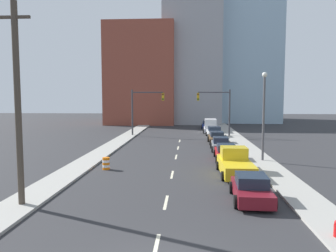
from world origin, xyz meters
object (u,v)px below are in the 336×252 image
sedan_blue (207,125)px  traffic_signal_left (141,106)px  street_lamp (264,110)px  box_truck_silver (210,126)px  pickup_truck_yellow (235,164)px  traffic_barrel (106,163)px  sedan_maroon (251,189)px  sedan_white (214,132)px  utility_pole_left_near (18,104)px  sedan_brown (217,138)px  sedan_red (226,153)px  traffic_signal_right (220,106)px  sedan_gray (220,144)px

sedan_blue → traffic_signal_left: bearing=-126.6°
street_lamp → box_truck_silver: (-3.05, 23.61, -3.53)m
pickup_truck_yellow → box_truck_silver: bearing=89.0°
traffic_barrel → sedan_maroon: bearing=-35.7°
sedan_maroon → traffic_signal_left: bearing=111.7°
sedan_white → utility_pole_left_near: bearing=-113.7°
sedan_brown → box_truck_silver: box_truck_silver is taller
sedan_white → box_truck_silver: 6.24m
sedan_red → sedan_blue: size_ratio=1.04×
sedan_red → traffic_signal_right: bearing=87.6°
sedan_white → box_truck_silver: size_ratio=0.75×
sedan_gray → sedan_white: size_ratio=0.95×
sedan_blue → pickup_truck_yellow: bearing=-86.7°
traffic_signal_right → sedan_blue: (-1.10, 12.27, -3.73)m
traffic_signal_left → traffic_barrel: 22.35m
utility_pole_left_near → sedan_white: utility_pole_left_near is taller
sedan_maroon → sedan_gray: size_ratio=1.00×
utility_pole_left_near → sedan_red: 18.53m
utility_pole_left_near → street_lamp: utility_pole_left_near is taller
traffic_barrel → box_truck_silver: bearing=70.3°
traffic_signal_right → traffic_signal_left: bearing=180.0°
sedan_white → sedan_gray: bearing=-92.7°
utility_pole_left_near → sedan_gray: (11.96, 18.58, -4.67)m
traffic_signal_left → sedan_gray: 16.38m
street_lamp → pickup_truck_yellow: street_lamp is taller
traffic_signal_left → sedan_maroon: bearing=-70.4°
traffic_signal_right → traffic_barrel: 24.84m
sedan_maroon → sedan_red: 11.63m
sedan_gray → sedan_brown: bearing=90.5°
sedan_maroon → traffic_signal_right: bearing=90.2°
traffic_signal_left → sedan_white: size_ratio=1.47×
sedan_gray → traffic_signal_right: bearing=86.0°
pickup_truck_yellow → sedan_white: bearing=88.6°
pickup_truck_yellow → sedan_blue: 35.31m
sedan_gray → sedan_blue: (-0.03, 24.51, -0.03)m
street_lamp → sedan_red: size_ratio=1.62×
utility_pole_left_near → pickup_truck_yellow: (12.00, 7.79, -4.53)m
street_lamp → sedan_white: 18.03m
traffic_signal_left → sedan_brown: traffic_signal_left is taller
sedan_white → sedan_blue: 13.04m
traffic_signal_left → street_lamp: 22.52m
traffic_barrel → pickup_truck_yellow: 9.89m
traffic_signal_right → sedan_maroon: 29.35m
sedan_maroon → sedan_brown: 22.21m
sedan_red → sedan_brown: sedan_brown is taller
utility_pole_left_near → traffic_signal_left: bearing=86.8°
traffic_signal_right → sedan_blue: traffic_signal_right is taller
traffic_signal_left → sedan_white: bearing=-4.2°
pickup_truck_yellow → box_truck_silver: (0.00, 28.51, 0.22)m
utility_pole_left_near → sedan_white: (12.15, 30.06, -4.64)m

